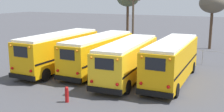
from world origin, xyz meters
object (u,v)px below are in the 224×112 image
object	(u,v)px
school_bus_0	(59,50)
bare_tree_0	(213,4)
school_bus_2	(128,59)
school_bus_3	(172,60)
school_bus_1	(99,52)
utility_pole	(133,20)
fire_hydrant	(67,94)

from	to	relation	value
school_bus_0	bare_tree_0	bearing A→B (deg)	56.81
school_bus_2	school_bus_0	bearing A→B (deg)	178.98
school_bus_3	bare_tree_0	distance (m)	16.95
school_bus_2	school_bus_1	bearing A→B (deg)	157.71
school_bus_0	school_bus_1	xyz separation A→B (m)	(3.38, 1.27, -0.11)
utility_pole	bare_tree_0	size ratio (longest dim) A/B	1.00
utility_pole	bare_tree_0	xyz separation A→B (m)	(9.13, 3.98, 2.06)
school_bus_1	school_bus_3	world-z (taller)	school_bus_3
school_bus_1	utility_pole	xyz separation A→B (m)	(-1.30, 11.88, 1.99)
bare_tree_0	fire_hydrant	distance (m)	24.99
school_bus_3	bare_tree_0	world-z (taller)	bare_tree_0
school_bus_2	school_bus_3	bearing A→B (deg)	13.50
school_bus_1	fire_hydrant	xyz separation A→B (m)	(1.84, -7.83, -1.18)
school_bus_0	utility_pole	xyz separation A→B (m)	(2.08, 13.15, 1.88)
school_bus_0	school_bus_2	world-z (taller)	school_bus_0
school_bus_1	bare_tree_0	xyz separation A→B (m)	(7.82, 15.86, 4.05)
fire_hydrant	utility_pole	bearing A→B (deg)	99.05
school_bus_0	school_bus_3	size ratio (longest dim) A/B	1.01
school_bus_0	school_bus_1	world-z (taller)	school_bus_0
school_bus_2	bare_tree_0	xyz separation A→B (m)	(4.44, 17.25, 4.07)
school_bus_2	utility_pole	bearing A→B (deg)	109.45
school_bus_1	utility_pole	size ratio (longest dim) A/B	1.41
bare_tree_0	school_bus_3	bearing A→B (deg)	-93.70
school_bus_2	fire_hydrant	size ratio (longest dim) A/B	9.47
school_bus_3	bare_tree_0	size ratio (longest dim) A/B	1.36
utility_pole	fire_hydrant	size ratio (longest dim) A/B	6.82
school_bus_0	school_bus_3	bearing A→B (deg)	3.90
school_bus_1	school_bus_2	bearing A→B (deg)	-22.29
school_bus_1	bare_tree_0	distance (m)	18.15
fire_hydrant	school_bus_2	bearing A→B (deg)	76.51
school_bus_3	fire_hydrant	xyz separation A→B (m)	(-4.92, -7.25, -1.24)
school_bus_0	utility_pole	size ratio (longest dim) A/B	1.38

